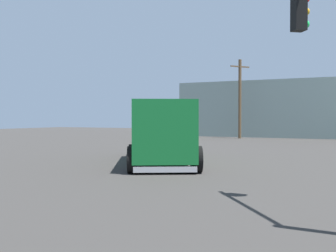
# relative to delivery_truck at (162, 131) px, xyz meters

# --- Properties ---
(ground_plane) EXTENTS (100.00, 100.00, 0.00)m
(ground_plane) POSITION_rel_delivery_truck_xyz_m (0.37, -0.57, -1.44)
(ground_plane) COLOR #33302D
(delivery_truck) EXTENTS (6.29, 8.56, 2.73)m
(delivery_truck) POSITION_rel_delivery_truck_xyz_m (0.00, 0.00, 0.00)
(delivery_truck) COLOR #146B2D
(delivery_truck) RESTS_ON ground
(utility_pole) EXTENTS (1.45, 1.81, 7.77)m
(utility_pole) POSITION_rel_delivery_truck_xyz_m (-2.30, 21.67, 2.58)
(utility_pole) COLOR brown
(utility_pole) RESTS_ON ground
(building_backdrop) EXTENTS (22.07, 6.00, 5.91)m
(building_backdrop) POSITION_rel_delivery_truck_xyz_m (1.21, 26.83, 1.51)
(building_backdrop) COLOR gray
(building_backdrop) RESTS_ON ground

